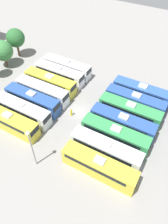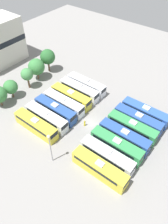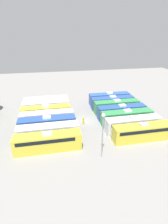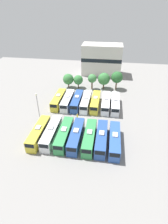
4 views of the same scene
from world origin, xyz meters
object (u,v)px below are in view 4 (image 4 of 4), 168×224
(bus_10, at_px, (86,101))
(tree_0, at_px, (68,79))
(bus_4, at_px, (90,137))
(bus_11, at_px, (95,102))
(tree_3, at_px, (104,79))
(bus_1, at_px, (52,132))
(tree_2, at_px, (92,79))
(bus_13, at_px, (115,103))
(bus_3, at_px, (76,135))
(tree_1, at_px, (78,80))
(depot_building, at_px, (102,59))
(bus_12, at_px, (106,102))
(worker_person, at_px, (77,116))
(bus_6, at_px, (115,140))
(bus_2, at_px, (64,134))
(light_pole, at_px, (37,101))
(bus_5, at_px, (101,138))
(bus_9, at_px, (77,101))
(bus_7, at_px, (59,99))
(bus_8, at_px, (68,100))
(bus_0, at_px, (39,132))
(tree_4, at_px, (117,77))

(bus_10, xyz_separation_m, tree_0, (-9.07, 13.48, 1.85))
(tree_0, bearing_deg, bus_4, -68.13)
(bus_11, xyz_separation_m, tree_3, (1.87, 14.50, 2.34))
(bus_1, distance_m, tree_2, 31.79)
(bus_13, bearing_deg, bus_3, -118.49)
(bus_4, bearing_deg, tree_1, 105.14)
(tree_1, height_order, depot_building, depot_building)
(bus_12, relative_size, worker_person, 6.55)
(bus_6, relative_size, bus_10, 1.00)
(bus_2, height_order, light_pole, light_pole)
(bus_5, height_order, bus_9, same)
(bus_7, relative_size, bus_12, 1.00)
(bus_5, xyz_separation_m, bus_8, (-12.58, 17.36, 0.00))
(bus_0, relative_size, tree_3, 1.80)
(tree_0, bearing_deg, bus_3, -73.67)
(bus_6, height_order, worker_person, bus_6)
(bus_2, distance_m, tree_3, 33.27)
(bus_0, bearing_deg, bus_3, 1.56)
(bus_12, height_order, tree_1, tree_1)
(bus_12, distance_m, tree_3, 14.72)
(bus_7, xyz_separation_m, depot_building, (12.40, 31.15, 5.18))
(bus_1, bearing_deg, bus_3, -1.39)
(tree_2, bearing_deg, tree_0, -179.65)
(bus_2, distance_m, bus_7, 18.60)
(bus_6, relative_size, bus_12, 1.00)
(tree_1, relative_size, tree_4, 0.74)
(bus_1, distance_m, tree_1, 31.26)
(bus_2, distance_m, bus_10, 17.74)
(bus_9, bearing_deg, bus_0, -110.47)
(bus_10, height_order, worker_person, bus_10)
(worker_person, relative_size, depot_building, 0.10)
(tree_2, bearing_deg, bus_7, -126.30)
(worker_person, distance_m, tree_2, 21.82)
(worker_person, bearing_deg, bus_0, -129.54)
(bus_0, bearing_deg, bus_2, 2.75)
(bus_1, xyz_separation_m, bus_9, (3.41, 17.37, 0.00))
(depot_building, bearing_deg, bus_3, -93.44)
(bus_9, height_order, bus_12, same)
(tree_4, relative_size, depot_building, 0.40)
(tree_4, bearing_deg, light_pole, -134.39)
(bus_6, bearing_deg, bus_13, 89.75)
(bus_8, bearing_deg, bus_6, -48.00)
(bus_8, bearing_deg, bus_11, 2.29)
(bus_4, height_order, bus_9, same)
(bus_8, bearing_deg, bus_3, -70.20)
(bus_0, xyz_separation_m, bus_7, (0.22, 17.79, 0.00))
(depot_building, bearing_deg, bus_5, -86.01)
(tree_1, relative_size, tree_3, 0.82)
(tree_3, bearing_deg, bus_8, -127.12)
(worker_person, relative_size, tree_1, 0.34)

